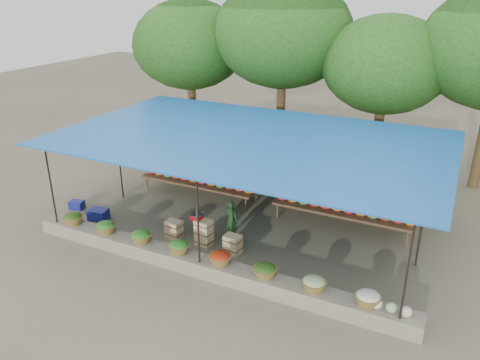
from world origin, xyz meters
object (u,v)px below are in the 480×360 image
at_px(weighing_scale, 197,216).
at_px(vendor_seated, 231,220).
at_px(blue_crate_back, 77,205).
at_px(blue_crate_front, 98,214).
at_px(crate_counter, 203,235).

bearing_deg(weighing_scale, vendor_seated, 41.22).
height_order(weighing_scale, blue_crate_back, weighing_scale).
distance_m(weighing_scale, blue_crate_front, 3.58).
xyz_separation_m(blue_crate_front, blue_crate_back, (-1.17, 0.28, -0.04)).
bearing_deg(crate_counter, blue_crate_front, -178.08).
distance_m(weighing_scale, blue_crate_back, 4.74).
relative_size(blue_crate_front, blue_crate_back, 1.29).
bearing_deg(blue_crate_back, blue_crate_front, -25.27).
bearing_deg(blue_crate_back, vendor_seated, -6.48).
height_order(crate_counter, blue_crate_back, crate_counter).
distance_m(vendor_seated, blue_crate_front, 4.34).
xyz_separation_m(crate_counter, weighing_scale, (-0.18, -0.00, 0.54)).
relative_size(weighing_scale, vendor_seated, 0.28).
xyz_separation_m(vendor_seated, blue_crate_front, (-4.25, -0.77, -0.43)).
distance_m(crate_counter, blue_crate_back, 4.87).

